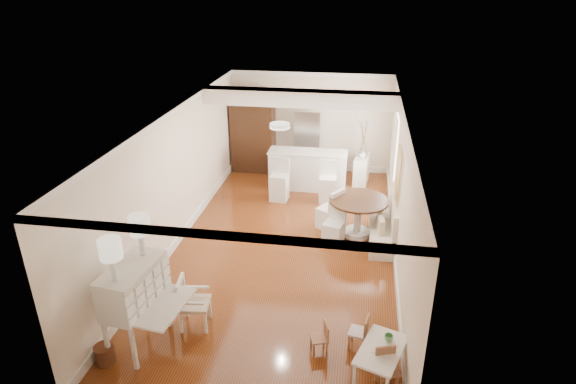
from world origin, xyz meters
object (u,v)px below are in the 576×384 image
(kids_chair_a, at_px, (319,338))
(breakfast_counter, at_px, (308,170))
(pantry_cabinet, at_px, (253,132))
(bar_stool_left, at_px, (279,180))
(kids_chair_b, at_px, (358,331))
(sideboard, at_px, (361,170))
(kids_table, at_px, (380,361))
(fridge, at_px, (320,144))
(secretary_bureau, at_px, (136,306))
(slip_chair_near, at_px, (334,223))
(kids_chair_c, at_px, (387,369))
(slip_chair_far, at_px, (330,208))
(gustavian_armchair, at_px, (195,303))
(bar_stool_right, at_px, (328,182))
(wicker_basket, at_px, (105,354))
(dining_table, at_px, (358,218))

(kids_chair_a, relative_size, breakfast_counter, 0.25)
(breakfast_counter, bearing_deg, pantry_cabinet, 147.57)
(bar_stool_left, bearing_deg, breakfast_counter, 59.05)
(kids_chair_b, xyz_separation_m, sideboard, (-0.08, 6.45, 0.09))
(kids_table, height_order, kids_chair_b, kids_chair_b)
(breakfast_counter, relative_size, fridge, 1.14)
(breakfast_counter, bearing_deg, secretary_bureau, -105.88)
(slip_chair_near, bearing_deg, bar_stool_left, 145.85)
(kids_chair_c, distance_m, slip_chair_far, 4.62)
(gustavian_armchair, relative_size, slip_chair_near, 1.03)
(secretary_bureau, bearing_deg, kids_chair_a, 12.30)
(bar_stool_left, xyz_separation_m, fridge, (0.81, 1.90, 0.37))
(gustavian_armchair, bearing_deg, bar_stool_right, -25.97)
(gustavian_armchair, height_order, wicker_basket, gustavian_armchair)
(kids_chair_a, height_order, breakfast_counter, breakfast_counter)
(kids_chair_a, bearing_deg, bar_stool_left, 177.91)
(gustavian_armchair, xyz_separation_m, kids_chair_c, (3.00, -0.82, -0.14))
(kids_table, distance_m, kids_chair_a, 0.95)
(kids_chair_a, bearing_deg, wicker_basket, -95.29)
(gustavian_armchair, xyz_separation_m, bar_stool_right, (1.70, 5.03, 0.09))
(slip_chair_near, height_order, sideboard, slip_chair_near)
(secretary_bureau, bearing_deg, sideboard, 72.18)
(bar_stool_left, relative_size, bar_stool_right, 1.02)
(slip_chair_far, height_order, pantry_cabinet, pantry_cabinet)
(pantry_cabinet, xyz_separation_m, fridge, (1.90, -0.03, -0.25))
(fridge, bearing_deg, secretary_bureau, -105.17)
(kids_chair_c, xyz_separation_m, pantry_cabinet, (-3.59, 7.68, 0.85))
(gustavian_armchair, relative_size, kids_chair_a, 1.69)
(breakfast_counter, distance_m, fridge, 1.14)
(bar_stool_left, distance_m, bar_stool_right, 1.21)
(pantry_cabinet, bearing_deg, sideboard, -9.30)
(dining_table, bearing_deg, bar_stool_right, 115.52)
(gustavian_armchair, relative_size, slip_chair_far, 0.91)
(kids_chair_a, height_order, fridge, fridge)
(gustavian_armchair, bearing_deg, fridge, -18.10)
(slip_chair_near, height_order, breakfast_counter, breakfast_counter)
(kids_table, bearing_deg, bar_stool_right, 102.09)
(fridge, bearing_deg, slip_chair_near, -79.66)
(kids_table, relative_size, kids_chair_a, 1.77)
(secretary_bureau, height_order, slip_chair_far, secretary_bureau)
(kids_chair_a, bearing_deg, dining_table, 154.58)
(kids_chair_b, bearing_deg, bar_stool_right, -158.51)
(kids_chair_c, bearing_deg, fridge, 84.25)
(breakfast_counter, height_order, sideboard, breakfast_counter)
(gustavian_armchair, xyz_separation_m, kids_chair_a, (2.02, -0.30, -0.18))
(gustavian_armchair, height_order, dining_table, gustavian_armchair)
(kids_chair_b, height_order, breakfast_counter, breakfast_counter)
(bar_stool_left, bearing_deg, kids_chair_a, -69.04)
(kids_chair_c, height_order, fridge, fridge)
(wicker_basket, distance_m, slip_chair_far, 5.50)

